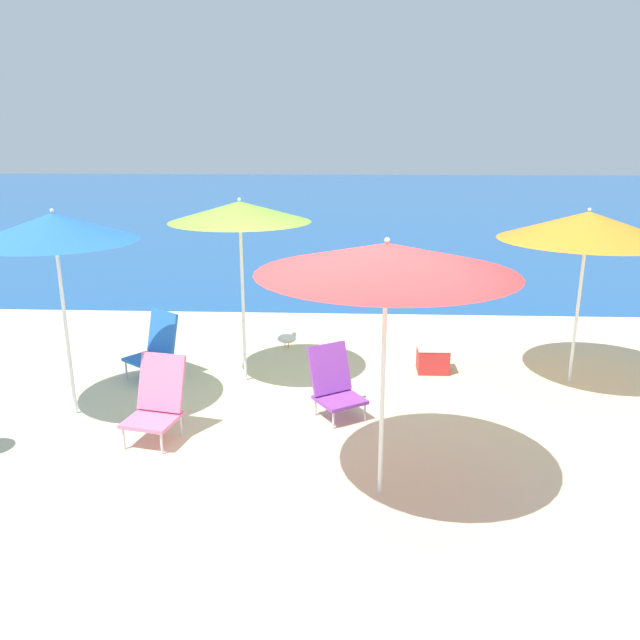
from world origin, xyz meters
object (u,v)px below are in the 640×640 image
at_px(beach_umbrella_orange, 588,226).
at_px(beach_chair_purple, 334,383).
at_px(beach_umbrella_lime, 240,212).
at_px(seagull, 287,338).
at_px(beach_chair_pink, 157,400).
at_px(beach_umbrella_blue, 54,228).
at_px(beach_chair_blue, 156,345).
at_px(cooler_box, 433,357).
at_px(beach_umbrella_red, 387,258).

xyz_separation_m(beach_umbrella_orange, beach_chair_purple, (-2.78, -1.05, -1.50)).
relative_size(beach_umbrella_lime, seagull, 8.00).
bearing_deg(beach_chair_pink, beach_chair_purple, 31.78).
bearing_deg(beach_chair_pink, beach_umbrella_blue, 167.03).
relative_size(beach_umbrella_blue, beach_chair_purple, 2.92).
height_order(beach_umbrella_lime, beach_chair_pink, beach_umbrella_lime).
distance_m(beach_chair_pink, beach_chair_blue, 1.66).
bearing_deg(beach_chair_blue, beach_umbrella_blue, -79.18).
distance_m(beach_umbrella_blue, beach_umbrella_orange, 5.61).
distance_m(beach_chair_blue, cooler_box, 3.37).
height_order(beach_umbrella_orange, cooler_box, beach_umbrella_orange).
relative_size(beach_umbrella_orange, beach_chair_purple, 2.80).
bearing_deg(seagull, beach_chair_purple, -71.64).
xyz_separation_m(beach_umbrella_blue, seagull, (2.02, 2.22, -1.81)).
bearing_deg(beach_umbrella_orange, cooler_box, 171.08).
bearing_deg(beach_chair_blue, cooler_box, 42.69).
distance_m(beach_umbrella_blue, beach_chair_pink, 1.94).
bearing_deg(beach_chair_pink, cooler_box, 45.73).
relative_size(beach_umbrella_orange, beach_chair_blue, 2.59).
relative_size(beach_chair_blue, cooler_box, 2.03).
height_order(beach_chair_pink, cooler_box, beach_chair_pink).
distance_m(beach_umbrella_lime, beach_umbrella_red, 2.82).
bearing_deg(beach_umbrella_blue, cooler_box, 19.93).
bearing_deg(seagull, beach_chair_blue, -142.77).
height_order(beach_umbrella_blue, cooler_box, beach_umbrella_blue).
bearing_deg(beach_umbrella_blue, beach_umbrella_red, -23.74).
distance_m(beach_umbrella_lime, beach_chair_purple, 2.17).
distance_m(beach_umbrella_red, seagull, 4.17).
relative_size(beach_umbrella_blue, beach_chair_pink, 2.68).
relative_size(beach_umbrella_orange, beach_chair_pink, 2.57).
xyz_separation_m(beach_umbrella_lime, beach_chair_purple, (1.08, -0.90, -1.65)).
height_order(beach_umbrella_red, beach_umbrella_orange, beach_umbrella_red).
bearing_deg(cooler_box, beach_umbrella_lime, -170.00).
bearing_deg(beach_umbrella_orange, beach_umbrella_blue, -168.03).
height_order(beach_umbrella_blue, beach_umbrella_orange, beach_umbrella_blue).
xyz_separation_m(beach_umbrella_blue, beach_chair_blue, (0.55, 1.10, -1.56)).
relative_size(beach_umbrella_lime, beach_chair_blue, 2.73).
relative_size(beach_umbrella_red, beach_chair_pink, 2.63).
relative_size(beach_umbrella_lime, beach_chair_pink, 2.70).
relative_size(beach_umbrella_red, seagull, 7.78).
xyz_separation_m(beach_umbrella_red, beach_chair_blue, (-2.58, 2.47, -1.55)).
relative_size(beach_chair_pink, beach_chair_blue, 1.01).
distance_m(beach_umbrella_lime, beach_umbrella_blue, 1.92).
bearing_deg(beach_umbrella_red, beach_chair_pink, 156.94).
bearing_deg(beach_umbrella_red, beach_chair_purple, 105.41).
height_order(beach_chair_purple, beach_chair_blue, beach_chair_blue).
bearing_deg(beach_chair_purple, beach_chair_pink, 166.83).
xyz_separation_m(beach_umbrella_red, beach_umbrella_orange, (2.37, 2.54, -0.09)).
height_order(beach_umbrella_red, beach_chair_blue, beach_umbrella_red).
relative_size(beach_umbrella_lime, beach_chair_purple, 2.95).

